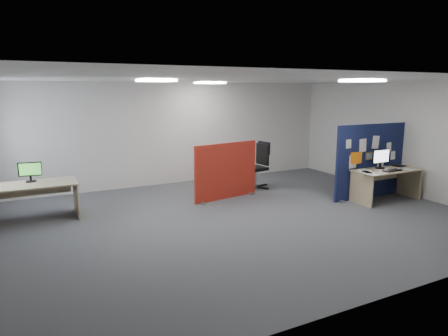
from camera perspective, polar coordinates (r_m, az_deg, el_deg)
name	(u,v)px	position (r m, az deg, el deg)	size (l,w,h in m)	color
floor	(241,218)	(8.00, 2.45, -7.15)	(9.00, 9.00, 0.00)	#4E5055
ceiling	(242,79)	(7.60, 2.62, 12.58)	(9.00, 7.00, 0.02)	white
wall_back	(178,133)	(10.84, -6.66, 4.93)	(9.00, 0.02, 2.70)	silver
wall_front	(391,192)	(5.00, 22.73, -3.13)	(9.00, 0.02, 2.70)	silver
wall_right	(403,138)	(10.63, 24.20, 3.91)	(0.02, 7.00, 2.70)	silver
ceiling_lights	(240,82)	(8.34, 2.34, 12.24)	(4.10, 4.10, 0.04)	white
navy_divider	(370,161)	(9.92, 20.18, 0.92)	(2.10, 0.30, 1.73)	#100F37
main_desk	(385,177)	(9.83, 22.04, -1.16)	(1.60, 0.71, 0.73)	tan
monitor_main	(381,158)	(9.79, 21.48, 1.36)	(0.51, 0.21, 0.44)	black
keyboard	(392,170)	(9.63, 22.89, -0.32)	(0.45, 0.18, 0.03)	black
mouse	(402,168)	(9.97, 24.03, -0.02)	(0.10, 0.06, 0.03)	gray
paper_tray	(399,166)	(10.30, 23.72, 0.29)	(0.28, 0.22, 0.01)	black
red_divider	(226,171)	(9.25, 0.32, -0.49)	(1.72, 0.36, 1.31)	#AA2615
second_desk	(31,192)	(8.59, -25.85, -3.13)	(1.68, 0.84, 0.73)	tan
monitor_second	(30,171)	(8.66, -25.96, -0.39)	(0.43, 0.20, 0.39)	black
office_chair	(259,162)	(10.32, 5.01, 0.80)	(0.77, 0.77, 1.17)	black
desk_papers	(376,170)	(9.54, 20.91, -0.33)	(1.42, 0.87, 0.00)	white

